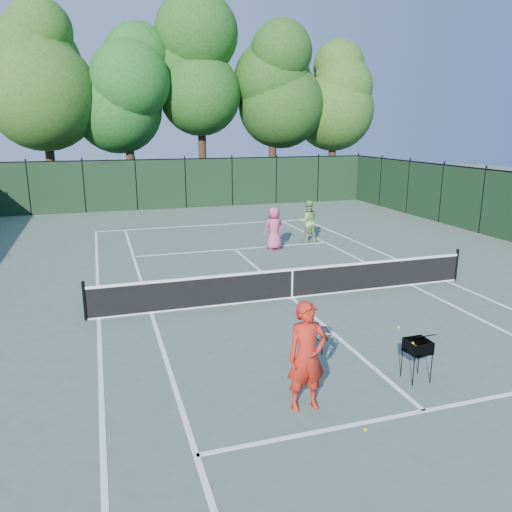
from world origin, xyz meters
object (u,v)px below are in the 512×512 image
object	(u,v)px
ball_hopper	(418,347)
loose_ball_midcourt	(399,327)
coach	(307,356)
loose_ball_near_cart	(365,430)
player_pink	(274,228)
player_green	(308,221)

from	to	relation	value
ball_hopper	loose_ball_midcourt	world-z (taller)	ball_hopper
coach	loose_ball_near_cart	distance (m)	1.53
loose_ball_near_cart	player_pink	bearing A→B (deg)	77.17
coach	player_pink	world-z (taller)	coach
player_pink	player_green	xyz separation A→B (m)	(1.90, 0.90, 0.03)
player_green	loose_ball_near_cart	xyz separation A→B (m)	(-4.76, -13.46, -0.88)
coach	player_pink	size ratio (longest dim) A/B	1.14
loose_ball_near_cart	ball_hopper	bearing A→B (deg)	34.56
ball_hopper	loose_ball_midcourt	bearing A→B (deg)	51.02
player_pink	player_green	size ratio (longest dim) A/B	0.97
player_green	ball_hopper	xyz separation A→B (m)	(-2.91, -12.19, -0.20)
player_green	loose_ball_midcourt	bearing A→B (deg)	86.31
player_green	loose_ball_near_cart	size ratio (longest dim) A/B	26.78
player_pink	ball_hopper	xyz separation A→B (m)	(-1.01, -11.29, -0.17)
player_pink	player_green	bearing A→B (deg)	-162.06
coach	loose_ball_midcourt	world-z (taller)	coach
player_green	ball_hopper	bearing A→B (deg)	82.98
coach	loose_ball_midcourt	bearing A→B (deg)	36.63
coach	loose_ball_near_cart	size ratio (longest dim) A/B	29.54
player_green	loose_ball_near_cart	bearing A→B (deg)	76.94
coach	loose_ball_midcourt	xyz separation A→B (m)	(3.67, 2.65, -0.97)
player_pink	loose_ball_midcourt	size ratio (longest dim) A/B	25.99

